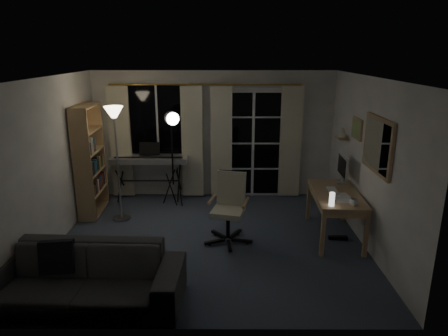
% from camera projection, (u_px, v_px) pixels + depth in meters
% --- Properties ---
extents(floor, '(4.50, 4.00, 0.02)m').
position_uv_depth(floor, '(210.00, 241.00, 6.00)').
color(floor, '#384152').
rests_on(floor, ground).
extents(window, '(1.20, 0.08, 1.40)m').
position_uv_depth(window, '(157.00, 120.00, 7.47)').
color(window, white).
rests_on(window, floor).
extents(french_door, '(1.32, 0.09, 2.11)m').
position_uv_depth(french_door, '(253.00, 144.00, 7.60)').
color(french_door, white).
rests_on(french_door, floor).
extents(curtains, '(3.60, 0.07, 2.13)m').
position_uv_depth(curtains, '(206.00, 142.00, 7.50)').
color(curtains, gold).
rests_on(curtains, floor).
extents(bookshelf, '(0.34, 0.89, 1.89)m').
position_uv_depth(bookshelf, '(88.00, 163.00, 6.79)').
color(bookshelf, tan).
rests_on(bookshelf, floor).
extents(torchiere_lamp, '(0.39, 0.39, 1.91)m').
position_uv_depth(torchiere_lamp, '(115.00, 130.00, 6.33)').
color(torchiere_lamp, '#B2B2B7').
rests_on(torchiere_lamp, floor).
extents(keyboard_piano, '(1.42, 0.69, 1.03)m').
position_uv_depth(keyboard_piano, '(149.00, 160.00, 7.41)').
color(keyboard_piano, black).
rests_on(keyboard_piano, floor).
extents(studio_light, '(0.41, 0.41, 1.77)m').
position_uv_depth(studio_light, '(172.00, 129.00, 6.94)').
color(studio_light, black).
rests_on(studio_light, floor).
extents(office_chair, '(0.72, 0.71, 1.03)m').
position_uv_depth(office_chair, '(230.00, 201.00, 5.89)').
color(office_chair, black).
rests_on(office_chair, floor).
extents(desk, '(0.72, 1.35, 0.71)m').
position_uv_depth(desk, '(336.00, 198.00, 5.96)').
color(desk, tan).
rests_on(desk, floor).
extents(monitor, '(0.18, 0.51, 0.44)m').
position_uv_depth(monitor, '(343.00, 167.00, 6.29)').
color(monitor, silver).
rests_on(monitor, desk).
extents(desk_clutter, '(0.44, 0.80, 0.90)m').
position_uv_depth(desk_clutter, '(335.00, 208.00, 5.77)').
color(desk_clutter, white).
rests_on(desk_clutter, desk).
extents(mug, '(0.12, 0.10, 0.12)m').
position_uv_depth(mug, '(354.00, 201.00, 5.44)').
color(mug, silver).
rests_on(mug, desk).
extents(wall_mirror, '(0.04, 0.94, 0.74)m').
position_uv_depth(wall_mirror, '(378.00, 145.00, 5.22)').
color(wall_mirror, tan).
rests_on(wall_mirror, floor).
extents(framed_print, '(0.03, 0.42, 0.32)m').
position_uv_depth(framed_print, '(357.00, 129.00, 6.07)').
color(framed_print, tan).
rests_on(framed_print, floor).
extents(wall_shelf, '(0.16, 0.30, 0.18)m').
position_uv_depth(wall_shelf, '(342.00, 134.00, 6.60)').
color(wall_shelf, tan).
rests_on(wall_shelf, floor).
extents(sofa, '(2.23, 0.74, 0.86)m').
position_uv_depth(sofa, '(81.00, 268.00, 4.40)').
color(sofa, '#323235').
rests_on(sofa, floor).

